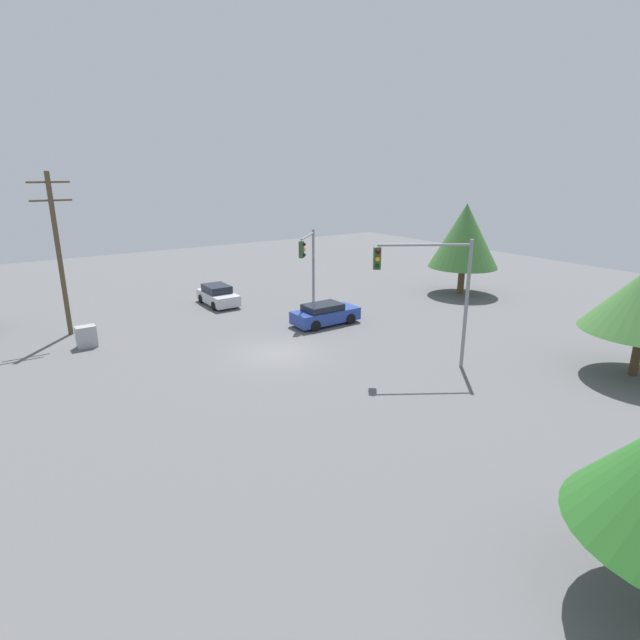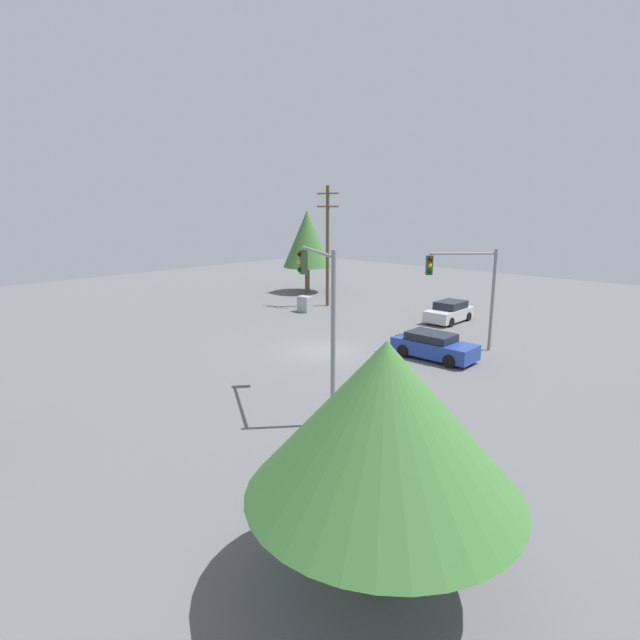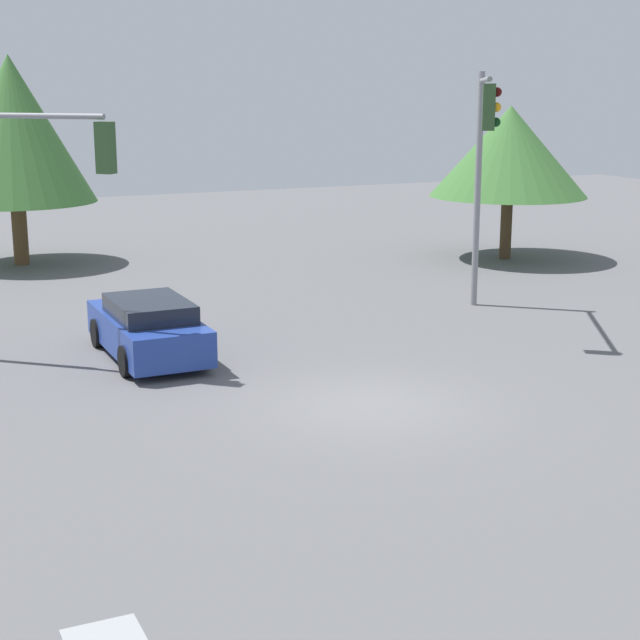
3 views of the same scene
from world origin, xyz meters
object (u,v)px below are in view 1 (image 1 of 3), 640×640
traffic_signal_main (431,281)px  electrical_cabinet (86,337)px  traffic_signal_cross (309,258)px  sedan_blue (325,314)px  sedan_silver (218,295)px

traffic_signal_main → electrical_cabinet: 19.23m
traffic_signal_main → traffic_signal_cross: size_ratio=1.13×
traffic_signal_cross → electrical_cabinet: bearing=-51.1°
sedan_blue → traffic_signal_cross: size_ratio=0.77×
sedan_silver → sedan_blue: bearing=113.6°
sedan_blue → traffic_signal_main: bearing=0.1°
traffic_signal_cross → sedan_blue: bearing=36.4°
sedan_blue → traffic_signal_main: 9.73m
traffic_signal_main → sedan_blue: bearing=-58.0°
sedan_silver → traffic_signal_main: size_ratio=0.62×
sedan_silver → electrical_cabinet: bearing=24.5°
sedan_silver → electrical_cabinet: 10.84m
sedan_blue → traffic_signal_main: traffic_signal_main is taller
traffic_signal_main → electrical_cabinet: size_ratio=5.31×
sedan_blue → sedan_silver: 9.33m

